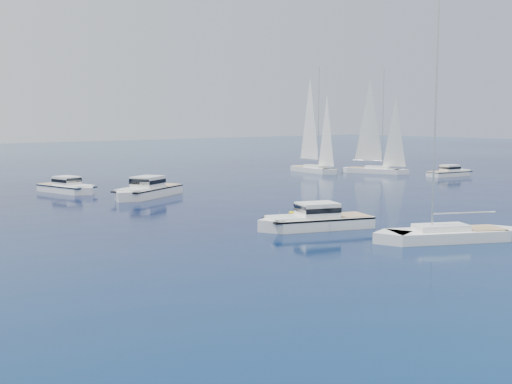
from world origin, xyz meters
The scene contains 8 objects.
motor_cruiser_centre centered at (-3.52, 18.91, 0.00)m, with size 3.10×10.13×2.66m, color white, non-canonical shape.
motor_cruiser_far_r centered at (44.43, 39.21, 0.00)m, with size 2.53×8.27×2.17m, color silver, non-canonical shape.
motor_cruiser_distant centered at (-3.40, 45.51, 0.00)m, with size 3.41×11.15×2.93m, color silver, non-canonical shape.
motor_cruiser_horizon centered at (-8.36, 55.12, 0.00)m, with size 2.84×9.28×2.44m, color white, non-canonical shape.
sailboat_mid_r centered at (0.29, 9.29, 0.00)m, with size 3.09×11.87×17.46m, color white, non-canonical shape.
sailboat_sails_r centered at (39.88, 49.92, 0.00)m, with size 2.96×11.39×16.74m, color white, non-canonical shape.
sailboat_sails_far centered at (33.72, 57.33, 0.00)m, with size 3.04×11.68×17.17m, color silver, non-canonical shape.
tender_yellow centered at (0.30, 23.60, 0.00)m, with size 1.87×3.37×0.95m, color yellow, non-canonical shape.
Camera 1 is at (-40.05, -18.31, 8.92)m, focal length 46.50 mm.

